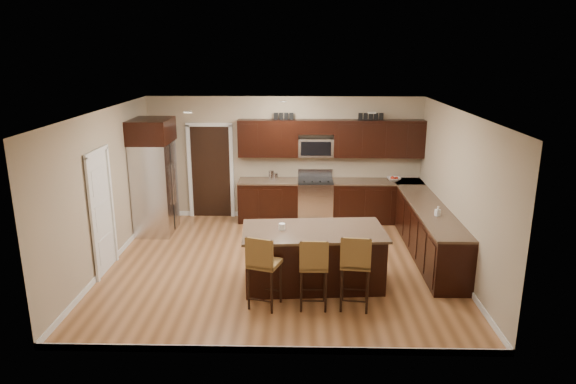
{
  "coord_description": "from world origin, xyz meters",
  "views": [
    {
      "loc": [
        0.34,
        -8.38,
        3.67
      ],
      "look_at": [
        0.13,
        0.4,
        1.22
      ],
      "focal_mm": 32.0,
      "sensor_mm": 36.0,
      "label": 1
    }
  ],
  "objects_px": {
    "stool_right": "(355,264)",
    "range": "(315,200)",
    "stool_mid": "(314,265)",
    "island": "(313,259)",
    "refrigerator": "(154,176)",
    "stool_left": "(263,264)"
  },
  "relations": [
    {
      "from": "stool_mid",
      "to": "refrigerator",
      "type": "relative_size",
      "value": 0.47
    },
    {
      "from": "island",
      "to": "refrigerator",
      "type": "distance_m",
      "value": 4.05
    },
    {
      "from": "stool_right",
      "to": "refrigerator",
      "type": "bearing_deg",
      "value": 146.39
    },
    {
      "from": "stool_left",
      "to": "refrigerator",
      "type": "xyz_separation_m",
      "value": [
        -2.43,
        3.23,
        0.5
      ]
    },
    {
      "from": "stool_mid",
      "to": "stool_right",
      "type": "bearing_deg",
      "value": -0.2
    },
    {
      "from": "range",
      "to": "island",
      "type": "bearing_deg",
      "value": -92.15
    },
    {
      "from": "stool_left",
      "to": "stool_right",
      "type": "relative_size",
      "value": 0.98
    },
    {
      "from": "range",
      "to": "stool_left",
      "type": "distance_m",
      "value": 4.12
    },
    {
      "from": "stool_mid",
      "to": "refrigerator",
      "type": "distance_m",
      "value": 4.55
    },
    {
      "from": "refrigerator",
      "to": "stool_right",
      "type": "bearing_deg",
      "value": -40.69
    },
    {
      "from": "range",
      "to": "stool_right",
      "type": "distance_m",
      "value": 4.06
    },
    {
      "from": "island",
      "to": "stool_mid",
      "type": "relative_size",
      "value": 2.13
    },
    {
      "from": "stool_mid",
      "to": "island",
      "type": "bearing_deg",
      "value": 88.86
    },
    {
      "from": "range",
      "to": "stool_left",
      "type": "height_order",
      "value": "stool_left"
    },
    {
      "from": "range",
      "to": "stool_mid",
      "type": "height_order",
      "value": "range"
    },
    {
      "from": "refrigerator",
      "to": "island",
      "type": "bearing_deg",
      "value": -36.86
    },
    {
      "from": "range",
      "to": "stool_left",
      "type": "relative_size",
      "value": 0.99
    },
    {
      "from": "range",
      "to": "refrigerator",
      "type": "relative_size",
      "value": 0.47
    },
    {
      "from": "stool_mid",
      "to": "range",
      "type": "bearing_deg",
      "value": 88.12
    },
    {
      "from": "stool_right",
      "to": "stool_left",
      "type": "bearing_deg",
      "value": -173.12
    },
    {
      "from": "stool_right",
      "to": "range",
      "type": "bearing_deg",
      "value": 103.6
    },
    {
      "from": "stool_left",
      "to": "stool_right",
      "type": "height_order",
      "value": "stool_right"
    }
  ]
}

